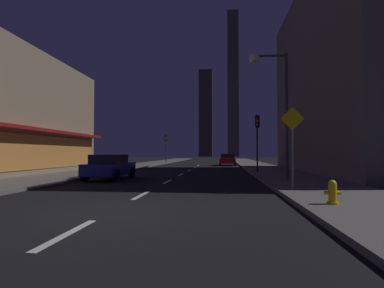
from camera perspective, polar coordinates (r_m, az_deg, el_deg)
ground_plane at (r=39.54m, az=1.52°, el=-4.05°), size 78.00×136.00×0.10m
sidewalk_right at (r=39.64m, az=11.68°, el=-3.83°), size 4.00×76.00×0.15m
sidewalk_left at (r=40.66m, az=-8.39°, el=-3.80°), size 4.00×76.00×0.15m
lane_marking_center at (r=21.26m, az=-2.16°, el=-5.88°), size 0.16×33.40×0.01m
building_apartment_right at (r=26.74m, az=31.89°, el=10.90°), size 11.00×20.00×14.54m
skyscraper_distant_tall at (r=134.77m, az=2.67°, el=5.83°), size 6.01×6.39×38.68m
skyscraper_distant_mid at (r=143.08m, az=7.85°, el=11.37°), size 5.05×5.18×67.98m
car_parked_near at (r=18.07m, az=-15.43°, el=-4.21°), size 1.98×4.24×1.45m
car_parked_far at (r=37.17m, az=6.81°, el=-2.97°), size 1.98×4.24×1.45m
fire_hydrant_yellow_near at (r=9.03m, az=25.31°, el=-8.45°), size 0.42×0.30×0.65m
fire_hydrant_far_left at (r=27.86m, az=-12.73°, el=-3.93°), size 0.42×0.30×0.65m
traffic_light_near_right at (r=22.33m, az=12.39°, el=2.54°), size 0.32×0.48×4.20m
traffic_light_far_left at (r=45.06m, az=-5.02°, el=0.36°), size 0.32×0.48×4.20m
street_lamp_right at (r=16.08m, az=14.70°, el=10.99°), size 1.96×0.56×6.58m
pedestrian_crossing_sign at (r=12.02m, az=18.66°, el=0.64°), size 0.91×0.08×3.15m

